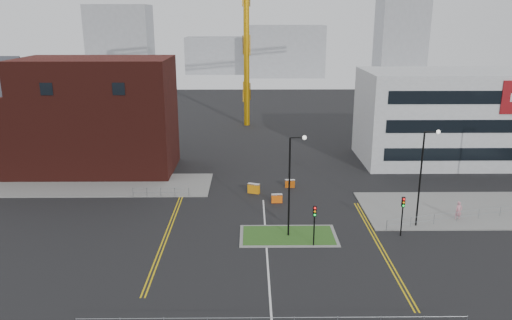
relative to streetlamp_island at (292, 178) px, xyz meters
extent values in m
plane|color=black|center=(-2.22, -8.00, -5.41)|extent=(200.00, 200.00, 0.00)
cube|color=slate|center=(-22.22, 14.00, -5.35)|extent=(28.00, 8.00, 0.12)
cube|color=slate|center=(19.78, 6.00, -5.35)|extent=(24.00, 10.00, 0.12)
cube|color=slate|center=(-0.22, 0.00, -5.37)|extent=(8.60, 4.60, 0.08)
cube|color=#27521B|center=(-0.22, 0.00, -5.35)|extent=(8.00, 4.00, 0.12)
cube|color=#431510|center=(-22.22, 20.00, 1.59)|extent=(18.00, 10.00, 14.00)
cube|color=black|center=(-26.22, 14.98, 5.59)|extent=(1.40, 0.10, 1.40)
cube|color=black|center=(-18.22, 14.98, 5.59)|extent=(1.40, 0.10, 1.40)
cube|color=#431510|center=(-34.22, 20.00, -0.41)|extent=(6.00, 10.00, 10.00)
cube|color=#B4B7BA|center=(23.78, 24.00, 0.59)|extent=(25.00, 12.00, 12.00)
cube|color=black|center=(23.78, 17.98, -2.92)|extent=(22.00, 0.10, 1.60)
cube|color=black|center=(23.78, 17.98, 0.59)|extent=(22.00, 0.10, 1.60)
cube|color=black|center=(23.78, 17.98, 4.09)|extent=(22.00, 0.10, 1.60)
cylinder|color=orange|center=(-4.22, 47.00, 12.33)|extent=(1.00, 1.00, 35.48)
cylinder|color=black|center=(-0.22, 0.00, -0.91)|extent=(0.16, 0.16, 9.00)
cylinder|color=black|center=(0.38, 0.00, 3.59)|extent=(1.20, 0.10, 0.10)
sphere|color=silver|center=(0.98, 0.00, 3.59)|extent=(0.36, 0.36, 0.36)
cylinder|color=black|center=(11.78, 2.00, -0.91)|extent=(0.16, 0.16, 9.00)
cylinder|color=black|center=(12.38, 2.00, 3.59)|extent=(1.20, 0.10, 0.10)
sphere|color=silver|center=(12.98, 2.00, 3.59)|extent=(0.36, 0.36, 0.36)
cylinder|color=black|center=(1.78, -2.00, -3.91)|extent=(0.12, 0.12, 3.00)
cube|color=black|center=(1.78, -2.00, -2.21)|extent=(0.28, 0.22, 0.90)
sphere|color=red|center=(1.78, -2.13, -1.91)|extent=(0.18, 0.18, 0.18)
sphere|color=orange|center=(1.78, -2.13, -2.21)|extent=(0.18, 0.18, 0.18)
sphere|color=#0CCC33|center=(1.78, -2.13, -2.51)|extent=(0.18, 0.18, 0.18)
cylinder|color=black|center=(9.78, 0.00, -3.91)|extent=(0.12, 0.12, 3.00)
cube|color=black|center=(9.78, 0.00, -2.21)|extent=(0.28, 0.22, 0.90)
sphere|color=red|center=(9.78, -0.13, -1.91)|extent=(0.18, 0.18, 0.18)
sphere|color=orange|center=(9.78, -0.13, -2.21)|extent=(0.18, 0.18, 0.18)
sphere|color=#0CCC33|center=(9.78, -0.13, -2.51)|extent=(0.18, 0.18, 0.18)
cylinder|color=gray|center=(-2.22, -14.00, -4.36)|extent=(24.00, 0.04, 0.04)
cylinder|color=gray|center=(-13.22, 10.00, -4.36)|extent=(6.00, 0.04, 0.04)
cylinder|color=gray|center=(-13.22, 10.00, -4.86)|extent=(6.00, 0.04, 0.04)
cylinder|color=gray|center=(-16.22, 10.00, -4.86)|extent=(0.05, 0.05, 1.10)
cylinder|color=gray|center=(-10.22, 10.00, -4.86)|extent=(0.05, 0.05, 1.10)
cylinder|color=gray|center=(18.28, 3.50, -4.36)|extent=(19.01, 5.04, 0.04)
cylinder|color=gray|center=(18.28, 3.50, -4.86)|extent=(19.01, 5.04, 0.04)
cylinder|color=gray|center=(8.78, 1.00, -4.86)|extent=(0.05, 0.05, 1.10)
cube|color=silver|center=(-2.22, -6.00, -5.41)|extent=(0.15, 30.00, 0.01)
cube|color=gold|center=(-11.22, 2.00, -5.41)|extent=(0.12, 24.00, 0.01)
cube|color=gold|center=(-10.92, 2.00, -5.41)|extent=(0.12, 24.00, 0.01)
cube|color=gold|center=(7.28, -2.00, -5.41)|extent=(0.12, 20.00, 0.01)
cube|color=gold|center=(7.58, -2.00, -5.41)|extent=(0.12, 20.00, 0.01)
cube|color=gray|center=(-42.22, 112.00, 5.59)|extent=(18.00, 12.00, 22.00)
cube|color=gray|center=(7.78, 122.00, 2.59)|extent=(24.00, 12.00, 16.00)
cube|color=gray|center=(42.78, 117.00, 8.59)|extent=(14.00, 12.00, 28.00)
cube|color=gray|center=(-10.22, 132.00, 0.59)|extent=(30.00, 12.00, 12.00)
imported|color=pink|center=(16.28, 3.44, -4.47)|extent=(0.75, 0.55, 1.89)
cube|color=orange|center=(-3.22, 11.22, -4.87)|extent=(1.38, 0.86, 1.09)
cube|color=silver|center=(-3.22, 11.22, -4.38)|extent=(1.38, 0.86, 0.13)
cube|color=#F6610D|center=(-0.82, 8.29, -4.94)|extent=(1.14, 0.43, 0.94)
cube|color=silver|center=(-0.82, 8.29, -4.52)|extent=(1.14, 0.43, 0.11)
cube|color=#C5500A|center=(0.93, 13.10, -4.95)|extent=(1.13, 0.45, 0.92)
cube|color=silver|center=(0.93, 13.10, -4.54)|extent=(1.13, 0.45, 0.11)
camera|label=1|loc=(-3.52, -40.60, 13.40)|focal=35.00mm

